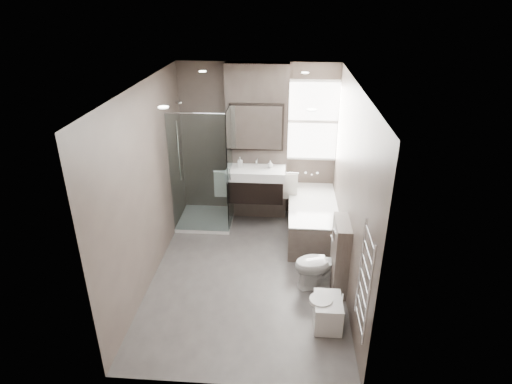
# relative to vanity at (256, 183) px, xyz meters

# --- Properties ---
(room) EXTENTS (2.70, 3.90, 2.70)m
(room) POSITION_rel_vanity_xyz_m (0.00, -1.43, 0.56)
(room) COLOR #504C4A
(room) RESTS_ON ground
(vanity_pier) EXTENTS (1.00, 0.25, 2.60)m
(vanity_pier) POSITION_rel_vanity_xyz_m (0.00, 0.35, 0.56)
(vanity_pier) COLOR #554A43
(vanity_pier) RESTS_ON ground
(vanity) EXTENTS (0.95, 0.47, 0.66)m
(vanity) POSITION_rel_vanity_xyz_m (0.00, 0.00, 0.00)
(vanity) COLOR black
(vanity) RESTS_ON vanity_pier
(mirror_cabinet) EXTENTS (0.86, 0.08, 0.76)m
(mirror_cabinet) POSITION_rel_vanity_xyz_m (0.00, 0.19, 0.89)
(mirror_cabinet) COLOR black
(mirror_cabinet) RESTS_ON vanity_pier
(towel_left) EXTENTS (0.24, 0.06, 0.44)m
(towel_left) POSITION_rel_vanity_xyz_m (-0.56, -0.02, -0.02)
(towel_left) COLOR white
(towel_left) RESTS_ON vanity_pier
(towel_right) EXTENTS (0.24, 0.06, 0.44)m
(towel_right) POSITION_rel_vanity_xyz_m (0.56, -0.02, -0.02)
(towel_right) COLOR white
(towel_right) RESTS_ON vanity_pier
(shower_enclosure) EXTENTS (0.90, 0.90, 2.00)m
(shower_enclosure) POSITION_rel_vanity_xyz_m (-0.75, -0.08, -0.25)
(shower_enclosure) COLOR white
(shower_enclosure) RESTS_ON ground
(bathtub) EXTENTS (0.75, 1.60, 0.57)m
(bathtub) POSITION_rel_vanity_xyz_m (0.92, -0.33, -0.43)
(bathtub) COLOR #554A43
(bathtub) RESTS_ON ground
(window) EXTENTS (0.98, 0.06, 1.33)m
(window) POSITION_rel_vanity_xyz_m (0.90, 0.45, 0.93)
(window) COLOR white
(window) RESTS_ON room
(toilet) EXTENTS (0.74, 0.53, 0.68)m
(toilet) POSITION_rel_vanity_xyz_m (0.97, -1.64, -0.40)
(toilet) COLOR white
(toilet) RESTS_ON ground
(cistern_box) EXTENTS (0.19, 0.55, 1.00)m
(cistern_box) POSITION_rel_vanity_xyz_m (1.21, -1.68, -0.24)
(cistern_box) COLOR #554A43
(cistern_box) RESTS_ON ground
(bidet) EXTENTS (0.39, 0.44, 0.47)m
(bidet) POSITION_rel_vanity_xyz_m (1.01, -2.38, -0.55)
(bidet) COLOR white
(bidet) RESTS_ON ground
(towel_radiator) EXTENTS (0.03, 0.49, 1.10)m
(towel_radiator) POSITION_rel_vanity_xyz_m (1.25, -3.03, 0.38)
(towel_radiator) COLOR silver
(towel_radiator) RESTS_ON room
(soap_bottle_a) EXTENTS (0.07, 0.08, 0.17)m
(soap_bottle_a) POSITION_rel_vanity_xyz_m (-0.26, 0.06, 0.34)
(soap_bottle_a) COLOR white
(soap_bottle_a) RESTS_ON vanity
(soap_bottle_b) EXTENTS (0.09, 0.09, 0.12)m
(soap_bottle_b) POSITION_rel_vanity_xyz_m (0.23, 0.06, 0.32)
(soap_bottle_b) COLOR white
(soap_bottle_b) RESTS_ON vanity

